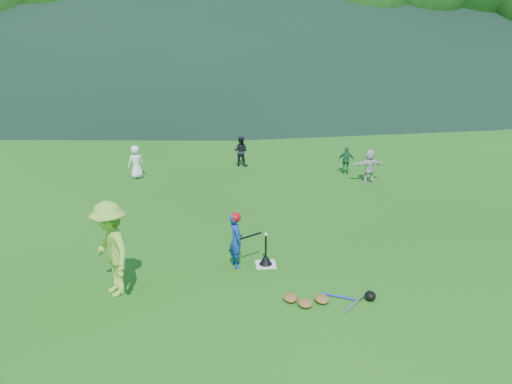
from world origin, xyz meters
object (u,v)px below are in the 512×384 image
fielder_c (346,160)px  adult_coach (111,249)px  fielder_b (241,151)px  fielder_d (369,166)px  home_plate (266,264)px  batting_tee (266,260)px  batter_child (236,240)px  equipment_pile (322,299)px  fielder_a (136,162)px

fielder_c → adult_coach: bearing=65.8°
fielder_b → fielder_d: bearing=168.6°
home_plate → fielder_d: (4.17, 5.95, 0.57)m
batting_tee → batter_child: bearing=178.9°
fielder_c → equipment_pile: (-2.76, -8.77, -0.43)m
batter_child → fielder_b: size_ratio=1.08×
batting_tee → fielder_d: bearing=55.0°
fielder_b → home_plate: bearing=110.3°
fielder_c → fielder_b: bearing=-5.1°
fielder_c → fielder_a: bearing=15.3°
fielder_d → fielder_a: bearing=-14.2°
batting_tee → fielder_b: bearing=90.4°
fielder_b → equipment_pile: (0.98, -10.22, -0.51)m
fielder_c → batter_child: bearing=74.5°
home_plate → fielder_a: (-3.82, 7.17, 0.57)m
fielder_a → fielder_b: 3.99m
home_plate → fielder_c: size_ratio=0.45×
fielder_b → batter_child: bearing=105.9°
fielder_c → batting_tee: 7.99m
fielder_a → batter_child: bearing=83.1°
equipment_pile → adult_coach: bearing=170.1°
batter_child → fielder_b: (0.60, 8.51, -0.05)m
home_plate → batting_tee: 0.12m
batter_child → fielder_c: (4.34, 7.07, -0.12)m
batter_child → adult_coach: bearing=99.3°
fielder_b → equipment_pile: 10.28m
adult_coach → fielder_c: size_ratio=1.93×
home_plate → batter_child: 0.90m
adult_coach → fielder_d: bearing=103.3°
fielder_b → equipment_pile: fielder_b is taller
adult_coach → fielder_b: (3.07, 9.51, -0.39)m
equipment_pile → fielder_a: bearing=118.1°
fielder_a → fielder_b: (3.76, 1.35, -0.01)m
batter_child → adult_coach: 2.69m
fielder_b → fielder_d: fielder_d is taller
fielder_a → fielder_d: fielder_a is taller
fielder_b → fielder_a: bearing=39.6°
fielder_a → equipment_pile: 10.07m
fielder_b → batting_tee: bearing=110.3°
home_plate → fielder_b: (-0.06, 8.52, 0.56)m
home_plate → batting_tee: size_ratio=0.66×
equipment_pile → fielder_b: bearing=95.5°
batter_child → equipment_pile: 2.39m
home_plate → equipment_pile: (0.92, -1.69, 0.06)m
batter_child → fielder_c: size_ratio=1.24×
home_plate → batting_tee: batting_tee is taller
fielder_c → batting_tee: (-3.68, -7.08, -0.37)m
batter_child → adult_coach: adult_coach is taller
fielder_c → fielder_d: (0.49, -1.13, 0.08)m
batter_child → fielder_a: (-3.16, 7.16, -0.04)m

